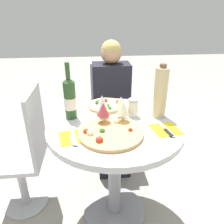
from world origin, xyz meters
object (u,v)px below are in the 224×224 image
chair_empty_side (26,156)px  wine_bottle (70,99)px  seated_diner (112,114)px  tall_carafe (161,93)px  dining_table (115,148)px  chair_behind_diner (111,115)px  pizza_large (110,133)px

chair_empty_side → wine_bottle: size_ratio=2.62×
seated_diner → tall_carafe: seated_diner is taller
chair_empty_side → wine_bottle: 0.56m
chair_empty_side → tall_carafe: tall_carafe is taller
dining_table → tall_carafe: size_ratio=2.42×
dining_table → wine_bottle: bearing=157.8°
chair_behind_diner → pizza_large: size_ratio=2.57×
chair_empty_side → chair_behind_diner: bearing=-47.6°
chair_behind_diner → seated_diner: bearing=90.0°
chair_empty_side → pizza_large: size_ratio=2.57×
dining_table → chair_behind_diner: chair_behind_diner is taller
dining_table → wine_bottle: (-0.27, 0.11, 0.30)m
dining_table → wine_bottle: 0.42m
wine_bottle → tall_carafe: 0.56m
pizza_large → dining_table: bearing=71.2°
seated_diner → dining_table: bearing=85.5°
chair_empty_side → pizza_large: 0.71m
chair_behind_diner → pizza_large: bearing=84.1°
pizza_large → wine_bottle: (-0.22, 0.24, 0.12)m
chair_empty_side → tall_carafe: (0.90, -0.08, 0.47)m
dining_table → chair_behind_diner: 0.77m
chair_behind_diner → tall_carafe: 0.86m
dining_table → tall_carafe: tall_carafe is taller
dining_table → chair_empty_side: bearing=165.7°
dining_table → chair_behind_diner: (0.05, 0.75, -0.13)m
pizza_large → seated_diner: bearing=83.0°
seated_diner → wine_bottle: size_ratio=3.28×
chair_behind_diner → wine_bottle: bearing=64.1°
chair_behind_diner → chair_empty_side: (-0.66, -0.60, 0.00)m
chair_behind_diner → pizza_large: chair_behind_diner is taller
pizza_large → wine_bottle: bearing=133.5°
seated_diner → pizza_large: bearing=83.0°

